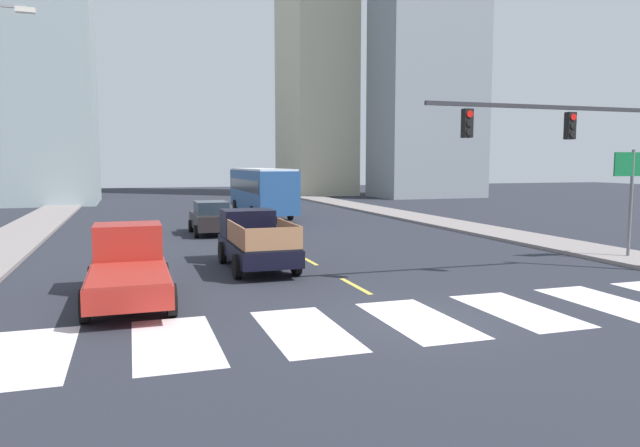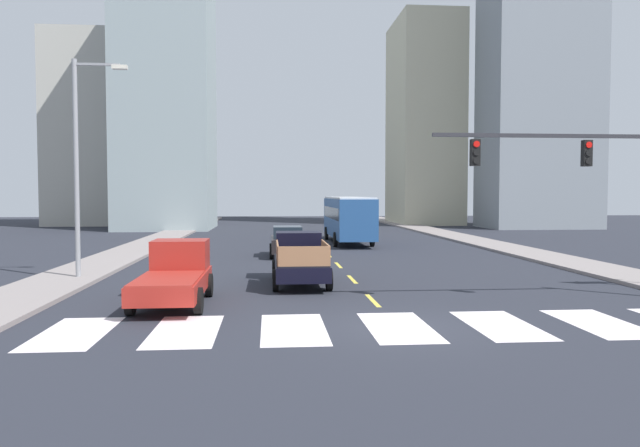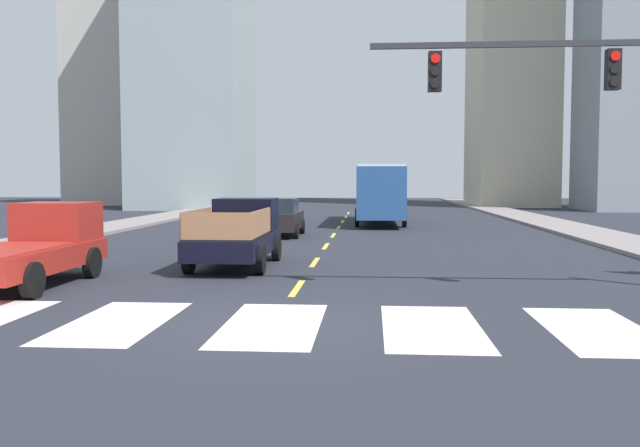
{
  "view_description": "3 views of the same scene",
  "coord_description": "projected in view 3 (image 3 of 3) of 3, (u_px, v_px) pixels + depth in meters",
  "views": [
    {
      "loc": [
        -6.38,
        -12.12,
        3.69
      ],
      "look_at": [
        -0.03,
        7.36,
        1.57
      ],
      "focal_mm": 32.79,
      "sensor_mm": 36.0,
      "label": 1
    },
    {
      "loc": [
        -3.42,
        -15.66,
        3.54
      ],
      "look_at": [
        -0.68,
        16.88,
        1.94
      ],
      "focal_mm": 33.84,
      "sensor_mm": 36.0,
      "label": 2
    },
    {
      "loc": [
        1.75,
        -11.75,
        2.58
      ],
      "look_at": [
        -0.25,
        14.4,
        0.84
      ],
      "focal_mm": 38.04,
      "sensor_mm": 36.0,
      "label": 3
    }
  ],
  "objects": [
    {
      "name": "lane_dash_4",
      "position": [
        339.0,
        227.0,
        35.87
      ],
      "size": [
        0.16,
        2.4,
        0.01
      ],
      "primitive_type": "cube",
      "color": "gold",
      "rests_on": "ground"
    },
    {
      "name": "block_low_left",
      "position": [
        510.0,
        80.0,
        64.95
      ],
      "size": [
        7.03,
        11.42,
        24.01
      ],
      "primitive_type": "cube",
      "color": "beige",
      "rests_on": "ground"
    },
    {
      "name": "pickup_stakebed",
      "position": [
        239.0,
        234.0,
        20.24
      ],
      "size": [
        2.18,
        5.2,
        1.96
      ],
      "rotation": [
        0.0,
        0.0,
        0.04
      ],
      "color": "black",
      "rests_on": "ground"
    },
    {
      "name": "pickup_dark",
      "position": [
        35.0,
        246.0,
        16.59
      ],
      "size": [
        2.18,
        5.2,
        1.96
      ],
      "rotation": [
        0.0,
        0.0,
        -0.02
      ],
      "color": "#A2241D",
      "rests_on": "ground"
    },
    {
      "name": "block_mid_left",
      "position": [
        120.0,
        97.0,
        68.49
      ],
      "size": [
        8.82,
        8.65,
        21.58
      ],
      "primitive_type": "cube",
      "color": "#B4B1A6",
      "rests_on": "ground"
    },
    {
      "name": "ground_plane",
      "position": [
        272.0,
        324.0,
        11.99
      ],
      "size": [
        160.0,
        160.0,
        0.0
      ],
      "primitive_type": "plane",
      "color": "#262932"
    },
    {
      "name": "lane_dash_1",
      "position": [
        315.0,
        262.0,
        20.95
      ],
      "size": [
        0.16,
        2.4,
        0.01
      ],
      "primitive_type": "cube",
      "color": "gold",
      "rests_on": "ground"
    },
    {
      "name": "sidewalk_right",
      "position": [
        606.0,
        237.0,
        29.0
      ],
      "size": [
        2.95,
        110.0,
        0.15
      ],
      "primitive_type": "cube",
      "color": "gray",
      "rests_on": "ground"
    },
    {
      "name": "lane_dash_2",
      "position": [
        326.0,
        246.0,
        25.92
      ],
      "size": [
        0.16,
        2.4,
        0.01
      ],
      "primitive_type": "cube",
      "color": "gold",
      "rests_on": "ground"
    },
    {
      "name": "crosswalk_stripe_5",
      "position": [
        597.0,
        330.0,
        11.57
      ],
      "size": [
        1.7,
        3.78,
        0.01
      ],
      "primitive_type": "cube",
      "color": "silver",
      "rests_on": "ground"
    },
    {
      "name": "crosswalk_stripe_3",
      "position": [
        272.0,
        324.0,
        11.99
      ],
      "size": [
        1.7,
        3.78,
        0.01
      ],
      "primitive_type": "cube",
      "color": "silver",
      "rests_on": "ground"
    },
    {
      "name": "lane_dash_3",
      "position": [
        333.0,
        235.0,
        30.89
      ],
      "size": [
        0.16,
        2.4,
        0.01
      ],
      "primitive_type": "cube",
      "color": "gold",
      "rests_on": "ground"
    },
    {
      "name": "sidewalk_left",
      "position": [
        74.0,
        234.0,
        30.79
      ],
      "size": [
        2.95,
        110.0,
        0.15
      ],
      "primitive_type": "cube",
      "color": "gray",
      "rests_on": "ground"
    },
    {
      "name": "crosswalk_stripe_4",
      "position": [
        432.0,
        327.0,
        11.78
      ],
      "size": [
        1.7,
        3.78,
        0.01
      ],
      "primitive_type": "cube",
      "color": "silver",
      "rests_on": "ground"
    },
    {
      "name": "city_bus",
      "position": [
        380.0,
        190.0,
        38.89
      ],
      "size": [
        2.72,
        10.8,
        3.32
      ],
      "rotation": [
        0.0,
        0.0,
        -0.03
      ],
      "color": "#244D86",
      "rests_on": "ground"
    },
    {
      "name": "lane_dash_6",
      "position": [
        346.0,
        217.0,
        45.82
      ],
      "size": [
        0.16,
        2.4,
        0.01
      ],
      "primitive_type": "cube",
      "color": "gold",
      "rests_on": "ground"
    },
    {
      "name": "lane_dash_0",
      "position": [
        297.0,
        288.0,
        15.97
      ],
      "size": [
        0.16,
        2.4,
        0.01
      ],
      "primitive_type": "cube",
      "color": "gold",
      "rests_on": "ground"
    },
    {
      "name": "block_mid_right",
      "position": [
        193.0,
        52.0,
        58.49
      ],
      "size": [
        9.09,
        10.57,
        27.02
      ],
      "primitive_type": "cube",
      "color": "#8B9A9D",
      "rests_on": "ground"
    },
    {
      "name": "sedan_mid",
      "position": [
        279.0,
        217.0,
        30.44
      ],
      "size": [
        2.02,
        4.4,
        1.72
      ],
      "rotation": [
        0.0,
        0.0,
        0.01
      ],
      "color": "black",
      "rests_on": "ground"
    },
    {
      "name": "lane_dash_5",
      "position": [
        343.0,
        221.0,
        40.84
      ],
      "size": [
        0.16,
        2.4,
        0.01
      ],
      "primitive_type": "cube",
      "color": "gold",
      "rests_on": "ground"
    },
    {
      "name": "lane_dash_7",
      "position": [
        348.0,
        213.0,
        50.79
      ],
      "size": [
        0.16,
        2.4,
        0.01
      ],
      "primitive_type": "cube",
      "color": "gold",
      "rests_on": "ground"
    },
    {
      "name": "crosswalk_stripe_2",
      "position": [
        119.0,
        322.0,
        12.2
      ],
      "size": [
        1.7,
        3.78,
        0.01
      ],
      "primitive_type": "cube",
      "color": "silver",
      "rests_on": "ground"
    }
  ]
}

